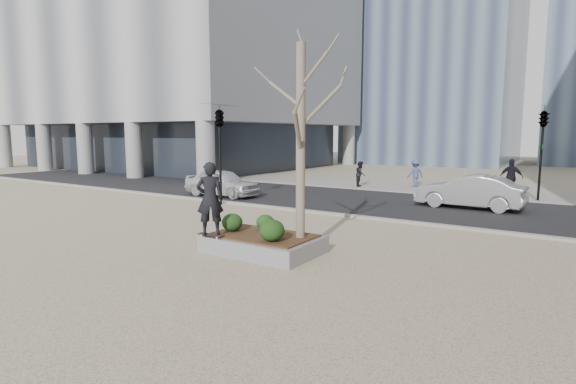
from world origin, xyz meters
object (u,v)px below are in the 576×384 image
Objects in this scene: skateboarder at (210,198)px; police_car at (222,183)px; planter at (263,244)px; skateboard at (211,236)px.

police_car is (-7.12, 8.51, -0.78)m from skateboarder.
skateboard is (-1.10, -0.88, 0.26)m from planter.
planter is 3.85× the size of skateboard.
police_car is at bearing 137.14° from planter.
skateboard is 0.40× the size of skateboarder.
police_car is at bearing -90.68° from skateboarder.
skateboard reaches higher than planter.
skateboarder is 11.12m from police_car.
planter is 1.53× the size of skateboarder.
skateboard is 1.02m from skateboarder.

